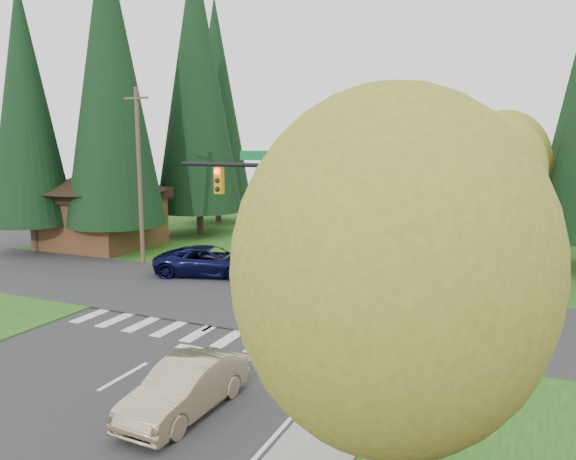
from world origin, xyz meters
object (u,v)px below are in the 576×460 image
Objects in this scene: suv_navy at (210,261)px; parked_car_d at (452,211)px; sedan_champagne at (185,388)px; parked_car_a at (385,262)px; parked_car_c at (458,220)px; parked_car_e at (476,200)px; parked_car_b at (442,237)px.

parked_car_d is at bearing -33.29° from suv_navy.
sedan_champagne reaches higher than parked_car_d.
parked_car_a is 1.21× the size of parked_car_d.
parked_car_c is (2.56, 34.62, 0.08)m from sedan_champagne.
sedan_champagne is 1.08× the size of parked_car_d.
sedan_champagne is at bearing -87.82° from parked_car_e.
parked_car_c is (0.00, 8.50, 0.04)m from parked_car_b.
suv_navy is 1.46× the size of parked_car_d.
sedan_champagne is at bearing -98.57° from parked_car_c.
parked_car_c reaches higher than parked_car_b.
parked_car_a is (8.55, 3.41, 0.01)m from suv_navy.
parked_car_c reaches higher than parked_car_e.
suv_navy is 39.26m from parked_car_e.
parked_car_b is (2.56, 26.12, 0.04)m from sedan_champagne.
parked_car_b is at bearing 76.57° from parked_car_a.
suv_navy is 23.65m from parked_car_c.
parked_car_b is at bearing 86.57° from sedan_champagne.
parked_car_e is (-0.31, 25.11, -0.05)m from parked_car_b.
parked_car_b is at bearing -94.33° from parked_car_c.
parked_car_b reaches higher than parked_car_e.
parked_car_a reaches higher than parked_car_d.
parked_car_a is 24.76m from parked_car_d.
parked_car_b is 15.27m from parked_car_d.
parked_car_d is (-1.40, 15.21, -0.08)m from parked_car_b.
suv_navy reaches higher than parked_car_c.
parked_car_a is 34.67m from parked_car_e.
suv_navy is at bearing 121.49° from sedan_champagne.
parked_car_a is 18.10m from parked_car_c.
parked_car_e is (2.25, 51.23, -0.01)m from sedan_champagne.
sedan_champagne is at bearing -99.10° from parked_car_a.
parked_car_d is at bearing 97.45° from parked_car_c.
parked_car_e is at bearing 83.58° from parked_car_d.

